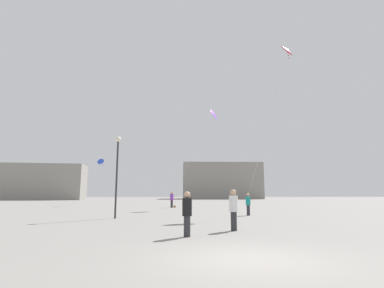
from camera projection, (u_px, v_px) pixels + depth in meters
ground_plane at (249, 259)px, 7.25m from camera, size 300.00×300.00×0.00m
person_in_purple at (172, 199)px, 34.76m from camera, size 0.40×0.40×1.81m
person_in_white at (234, 208)px, 13.00m from camera, size 0.38×0.38×1.74m
person_in_black at (187, 212)px, 11.18m from camera, size 0.36×0.36×1.64m
person_in_teal at (248, 203)px, 22.13m from camera, size 0.35×0.35×1.60m
kite_crimson_diamond at (287, 51)px, 28.61m from camera, size 6.20×4.65×14.29m
kite_cobalt_diamond at (101, 162)px, 42.78m from camera, size 10.50×9.00×5.23m
kite_violet_delta at (213, 115)px, 35.26m from camera, size 5.39×2.41×9.95m
building_left_hall at (32, 182)px, 81.02m from camera, size 27.40×10.64×9.42m
building_centre_hall at (220, 181)px, 100.39m from camera, size 25.64×18.86×11.30m
lamppost_west at (117, 163)px, 19.86m from camera, size 0.36×0.36×5.33m
handbag_beside_flyer at (175, 207)px, 34.75m from camera, size 0.25×0.35×0.24m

